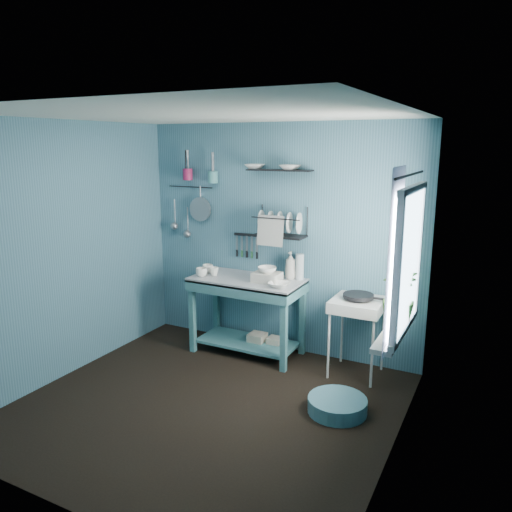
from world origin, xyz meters
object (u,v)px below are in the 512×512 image
at_px(water_bottle, 300,267).
at_px(storage_tin_large, 257,343).
at_px(mug_mid, 214,271).
at_px(wash_tub, 267,277).
at_px(mug_left, 201,272).
at_px(utensil_cup_magenta, 188,174).
at_px(work_counter, 247,316).
at_px(mug_right, 208,269).
at_px(utensil_cup_teal, 213,177).
at_px(storage_tin_small, 275,346).
at_px(hotplate_stand, 356,337).
at_px(soap_bottle, 290,265).
at_px(colander, 200,209).
at_px(floor_basin, 337,405).
at_px(dish_rack, 280,222).
at_px(frying_pan, 358,296).
at_px(potted_plant, 399,296).

height_order(water_bottle, storage_tin_large, water_bottle).
distance_m(mug_mid, wash_tub, 0.63).
relative_size(mug_left, water_bottle, 0.44).
bearing_deg(utensil_cup_magenta, work_counter, -14.34).
bearing_deg(work_counter, mug_right, -177.57).
xyz_separation_m(utensil_cup_teal, storage_tin_small, (0.85, -0.15, -1.81)).
xyz_separation_m(mug_mid, storage_tin_small, (0.68, 0.14, -0.80)).
bearing_deg(hotplate_stand, utensil_cup_teal, 178.18).
bearing_deg(mug_mid, wash_tub, 3.63).
distance_m(water_bottle, storage_tin_small, 0.93).
distance_m(work_counter, soap_bottle, 0.74).
bearing_deg(mug_left, water_bottle, 20.81).
xyz_separation_m(mug_right, storage_tin_small, (0.80, 0.08, -0.80)).
distance_m(mug_left, water_bottle, 1.07).
relative_size(mug_right, hotplate_stand, 0.16).
distance_m(colander, storage_tin_large, 1.67).
bearing_deg(water_bottle, storage_tin_small, -147.53).
xyz_separation_m(storage_tin_small, floor_basin, (1.00, -0.85, -0.04)).
relative_size(water_bottle, dish_rack, 0.51).
bearing_deg(storage_tin_large, hotplate_stand, -1.17).
xyz_separation_m(hotplate_stand, utensil_cup_teal, (-1.77, 0.20, 1.51)).
relative_size(utensil_cup_teal, floor_basin, 0.25).
height_order(utensil_cup_teal, colander, utensil_cup_teal).
height_order(wash_tub, soap_bottle, soap_bottle).
relative_size(wash_tub, frying_pan, 0.93).
relative_size(soap_bottle, potted_plant, 0.64).
bearing_deg(hotplate_stand, frying_pan, 0.00).
distance_m(utensil_cup_magenta, potted_plant, 2.88).
height_order(soap_bottle, utensil_cup_magenta, utensil_cup_magenta).
relative_size(soap_bottle, colander, 1.07).
distance_m(storage_tin_large, floor_basin, 1.45).
distance_m(utensil_cup_magenta, floor_basin, 3.04).
bearing_deg(utensil_cup_magenta, storage_tin_large, -10.18).
bearing_deg(colander, frying_pan, -6.68).
bearing_deg(mug_mid, dish_rack, 19.29).
bearing_deg(dish_rack, floor_basin, -36.72).
xyz_separation_m(hotplate_stand, colander, (-1.97, 0.23, 1.14)).
xyz_separation_m(soap_bottle, frying_pan, (0.80, -0.17, -0.18)).
height_order(soap_bottle, dish_rack, dish_rack).
distance_m(dish_rack, potted_plant, 1.67).
bearing_deg(potted_plant, dish_rack, 151.12).
bearing_deg(water_bottle, dish_rack, -169.25).
distance_m(mug_mid, utensil_cup_magenta, 1.19).
bearing_deg(potted_plant, mug_mid, 165.47).
relative_size(mug_right, utensil_cup_magenta, 0.95).
height_order(soap_bottle, colander, colander).
relative_size(mug_left, floor_basin, 0.24).
xyz_separation_m(wash_tub, storage_tin_small, (0.05, 0.10, -0.80)).
height_order(wash_tub, potted_plant, potted_plant).
height_order(mug_right, potted_plant, potted_plant).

